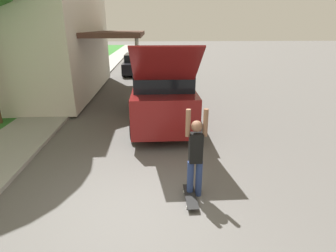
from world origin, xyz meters
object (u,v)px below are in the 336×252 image
Objects in this scene: car_down_street at (137,64)px; skateboarder at (196,154)px; suv_parked at (162,90)px; skateboard at (191,197)px.

skateboarder reaches higher than car_down_street.
suv_parked is 10.70m from car_down_street.
skateboarder is (0.47, -4.46, -0.22)m from suv_parked.
skateboard is at bearing -85.29° from suv_parked.
suv_parked is at bearing 94.71° from skateboard.
suv_parked is 1.31× the size of car_down_street.
car_down_street is (-1.46, 10.59, -0.48)m from suv_parked.
skateboard is (-0.09, -0.17, -0.85)m from skateboarder.
car_down_street is 15.17m from skateboarder.
skateboarder is at bearing -83.93° from suv_parked.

